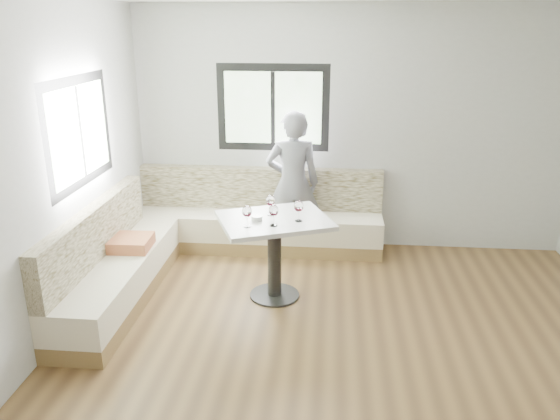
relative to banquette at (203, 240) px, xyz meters
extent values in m
cube|color=brown|center=(1.59, -1.63, -0.33)|extent=(5.00, 5.00, 0.01)
cube|color=#B7B7B2|center=(1.59, 0.87, 1.07)|extent=(5.00, 0.01, 2.80)
cube|color=#B7B7B2|center=(-0.91, -1.63, 1.07)|extent=(0.01, 5.00, 2.80)
cube|color=black|center=(0.69, 0.86, 1.32)|extent=(1.30, 0.02, 1.00)
cube|color=black|center=(-0.90, -0.73, 1.32)|extent=(0.02, 1.30, 1.00)
cube|color=olive|center=(0.54, 0.59, -0.25)|extent=(2.90, 0.55, 0.16)
cube|color=beige|center=(0.54, 0.59, -0.03)|extent=(2.90, 0.55, 0.29)
cube|color=beige|center=(0.54, 0.80, 0.37)|extent=(2.90, 0.14, 0.50)
cube|color=olive|center=(-0.64, -0.81, -0.25)|extent=(0.55, 2.25, 0.16)
cube|color=beige|center=(-0.64, -0.81, -0.03)|extent=(0.55, 2.25, 0.29)
cube|color=beige|center=(-0.84, -0.81, 0.37)|extent=(0.14, 2.25, 0.50)
cube|color=#B84C40|center=(-0.58, -0.57, 0.18)|extent=(0.40, 0.40, 0.12)
cylinder|color=black|center=(0.85, -0.59, -0.32)|extent=(0.49, 0.49, 0.02)
cylinder|color=black|center=(0.85, -0.59, 0.06)|extent=(0.13, 0.13, 0.78)
cube|color=silver|center=(0.85, -0.59, 0.47)|extent=(1.23, 1.11, 0.04)
imported|color=slate|center=(0.95, 0.55, 0.51)|extent=(0.66, 0.48, 1.68)
cylinder|color=white|center=(0.70, -0.65, 0.52)|extent=(0.10, 0.10, 0.04)
sphere|color=black|center=(0.71, -0.64, 0.53)|extent=(0.02, 0.02, 0.02)
sphere|color=black|center=(0.68, -0.64, 0.53)|extent=(0.02, 0.02, 0.02)
sphere|color=black|center=(0.70, -0.66, 0.53)|extent=(0.02, 0.02, 0.02)
cylinder|color=white|center=(0.63, -0.83, 0.50)|extent=(0.07, 0.07, 0.01)
cylinder|color=white|center=(0.63, -0.83, 0.55)|extent=(0.01, 0.01, 0.09)
ellipsoid|color=white|center=(0.63, -0.83, 0.64)|extent=(0.09, 0.09, 0.11)
cylinder|color=#440614|center=(0.63, -0.83, 0.62)|extent=(0.06, 0.06, 0.02)
cylinder|color=white|center=(0.87, -0.79, 0.50)|extent=(0.07, 0.07, 0.01)
cylinder|color=white|center=(0.87, -0.79, 0.55)|extent=(0.01, 0.01, 0.09)
ellipsoid|color=white|center=(0.87, -0.79, 0.64)|extent=(0.09, 0.09, 0.11)
cylinder|color=#440614|center=(0.87, -0.79, 0.62)|extent=(0.06, 0.06, 0.02)
cylinder|color=white|center=(1.09, -0.64, 0.50)|extent=(0.07, 0.07, 0.01)
cylinder|color=white|center=(1.09, -0.64, 0.55)|extent=(0.01, 0.01, 0.09)
ellipsoid|color=white|center=(1.09, -0.64, 0.64)|extent=(0.09, 0.09, 0.11)
cylinder|color=#440614|center=(1.09, -0.64, 0.62)|extent=(0.06, 0.06, 0.02)
cylinder|color=white|center=(0.81, -0.50, 0.50)|extent=(0.07, 0.07, 0.01)
cylinder|color=white|center=(0.81, -0.50, 0.55)|extent=(0.01, 0.01, 0.09)
ellipsoid|color=white|center=(0.81, -0.50, 0.64)|extent=(0.09, 0.09, 0.11)
cylinder|color=#440614|center=(0.81, -0.50, 0.62)|extent=(0.06, 0.06, 0.02)
camera|label=1|loc=(1.37, -5.42, 2.27)|focal=35.00mm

